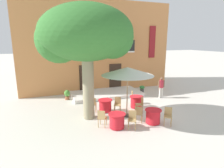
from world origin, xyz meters
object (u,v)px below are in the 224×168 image
Objects in this scene: cafe_table_middle at (117,121)px; cafe_chair_front_0 at (168,115)px; cafe_chair_middle_1 at (102,117)px; cafe_table_front at (153,116)px; cafe_chair_near_tree_1 at (140,103)px; cafe_umbrella at (128,71)px; cafe_chair_far_side_1 at (118,104)px; cafe_chair_far_side_0 at (93,104)px; cafe_chair_middle_0 at (132,118)px; cafe_table_near_tree at (136,102)px; cafe_chair_front_1 at (139,113)px; plane_tree at (85,35)px; pedestrian_near_entrance at (161,86)px; cafe_chair_near_tree_0 at (134,96)px; cafe_table_far_side at (105,105)px; ground_planter_left at (67,94)px; ground_planter_right at (142,89)px.

cafe_table_middle is 2.68m from cafe_chair_front_0.
cafe_table_front is (2.64, -0.52, -0.14)m from cafe_chair_middle_1.
cafe_umbrella reaches higher than cafe_chair_near_tree_1.
cafe_chair_far_side_0 is at bearing 159.27° from cafe_chair_far_side_1.
cafe_chair_near_tree_1 and cafe_chair_middle_0 have the same top height.
cafe_chair_front_1 is at bearing -114.95° from cafe_table_near_tree.
cafe_chair_near_tree_1 is 1.00× the size of cafe_chair_front_1.
plane_tree reaches higher than cafe_chair_front_1.
pedestrian_near_entrance reaches higher than cafe_chair_far_side_1.
cafe_chair_far_side_0 is at bearing -171.23° from cafe_chair_near_tree_0.
cafe_chair_middle_1 is at bearing -93.06° from cafe_chair_far_side_0.
cafe_chair_middle_1 reaches higher than cafe_table_far_side.
cafe_chair_front_0 is (1.93, -0.24, 0.00)m from cafe_chair_middle_0.
cafe_chair_near_tree_1 is at bearing 51.24° from cafe_chair_middle_0.
cafe_chair_middle_0 is 1.51m from cafe_chair_middle_1.
cafe_chair_far_side_0 is (-2.83, 0.27, 0.14)m from cafe_table_near_tree.
cafe_table_middle is 0.95× the size of cafe_chair_far_side_0.
cafe_chair_middle_0 reaches higher than ground_planter_left.
cafe_chair_near_tree_0 is 3.77m from cafe_chair_middle_0.
cafe_chair_near_tree_1 is 3.48m from pedestrian_near_entrance.
cafe_chair_far_side_0 is (-1.87, 2.34, 0.00)m from cafe_chair_front_1.
cafe_chair_middle_0 is at bearing -105.43° from cafe_umbrella.
cafe_umbrella is (0.93, -1.12, 2.22)m from cafe_table_far_side.
cafe_chair_near_tree_0 is at bearing 61.84° from cafe_chair_middle_0.
cafe_chair_far_side_0 is at bearing 132.86° from cafe_table_front.
cafe_chair_far_side_1 is at bearing 159.91° from cafe_chair_near_tree_1.
cafe_umbrella is at bearing -149.52° from pedestrian_near_entrance.
cafe_chair_near_tree_0 and cafe_chair_far_side_0 have the same top height.
cafe_chair_near_tree_1 reaches higher than cafe_table_front.
plane_tree reaches higher than cafe_chair_near_tree_1.
cafe_table_near_tree is 0.95× the size of cafe_chair_middle_0.
cafe_chair_front_1 is 2.41m from cafe_table_far_side.
cafe_table_front is 1.00× the size of cafe_table_far_side.
cafe_chair_near_tree_1 is 1.72m from cafe_table_front.
cafe_chair_near_tree_1 is 0.31× the size of cafe_umbrella.
cafe_table_near_tree is 3.23m from cafe_table_middle.
cafe_umbrella is (1.65, -1.35, 2.08)m from cafe_chair_far_side_0.
cafe_chair_far_side_0 is 1.00× the size of cafe_chair_far_side_1.
cafe_chair_far_side_0 is (-0.55, 2.55, 0.14)m from cafe_table_middle.
ground_planter_left is (-1.03, 5.24, -0.13)m from cafe_chair_middle_1.
cafe_chair_far_side_1 reaches higher than ground_planter_right.
cafe_chair_far_side_0 reaches higher than cafe_table_middle.
cafe_table_near_tree is 0.95× the size of cafe_chair_far_side_1.
pedestrian_near_entrance is (5.68, 3.14, 0.37)m from cafe_chair_middle_1.
cafe_chair_middle_1 is at bearing 175.75° from cafe_chair_front_1.
pedestrian_near_entrance is (6.71, -2.09, 0.50)m from ground_planter_left.
cafe_chair_near_tree_1 is 2.66m from cafe_table_middle.
ground_planter_right is at bearing 33.34° from plane_tree.
plane_tree is 4.25m from cafe_chair_middle_1.
ground_planter_right is 0.36× the size of pedestrian_near_entrance.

